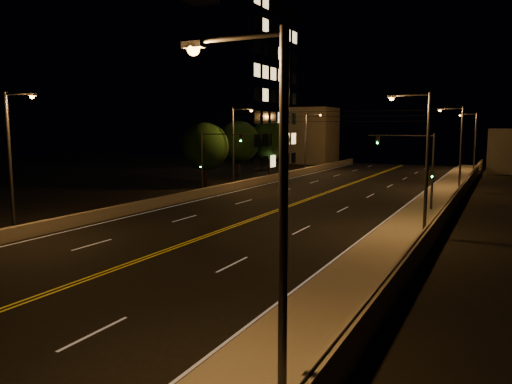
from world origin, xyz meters
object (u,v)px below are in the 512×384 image
at_px(streetlight_2, 458,143).
at_px(traffic_signal_left, 211,156).
at_px(streetlight_4, 13,154).
at_px(tree_1, 239,142).
at_px(streetlight_0, 271,201).
at_px(streetlight_6, 307,138).
at_px(tree_0, 205,146).
at_px(streetlight_1, 422,154).
at_px(streetlight_5, 235,142).
at_px(traffic_signal_right, 419,162).
at_px(tree_2, 270,140).
at_px(building_tower, 202,89).
at_px(streetlight_3, 473,138).

relative_size(streetlight_2, traffic_signal_left, 1.41).
bearing_deg(traffic_signal_left, streetlight_4, -93.15).
distance_m(streetlight_2, tree_1, 27.23).
height_order(streetlight_0, streetlight_6, same).
xyz_separation_m(streetlight_2, tree_0, (-25.12, -8.20, -0.54)).
distance_m(streetlight_4, tree_0, 26.98).
distance_m(streetlight_0, streetlight_1, 21.18).
bearing_deg(streetlight_5, streetlight_4, -90.00).
distance_m(streetlight_0, traffic_signal_left, 36.48).
distance_m(streetlight_2, traffic_signal_right, 14.93).
xyz_separation_m(tree_1, tree_2, (2.04, 5.21, 0.11)).
distance_m(building_tower, tree_2, 12.94).
xyz_separation_m(traffic_signal_left, tree_0, (-4.82, 6.61, 0.59)).
xyz_separation_m(streetlight_0, tree_1, (-27.06, 48.16, -0.36)).
bearing_deg(streetlight_6, tree_1, -118.56).
bearing_deg(streetlight_1, streetlight_3, 90.00).
height_order(traffic_signal_left, building_tower, building_tower).
xyz_separation_m(streetlight_5, traffic_signal_right, (19.91, -6.78, -1.13)).
relative_size(streetlight_5, tree_1, 1.17).
bearing_deg(streetlight_5, traffic_signal_left, -80.73).
distance_m(streetlight_0, building_tower, 63.98).
height_order(streetlight_6, traffic_signal_right, streetlight_6).
height_order(streetlight_1, traffic_signal_right, streetlight_1).
distance_m(streetlight_6, building_tower, 16.95).
relative_size(streetlight_6, tree_2, 1.14).
bearing_deg(streetlight_4, traffic_signal_right, 45.28).
bearing_deg(traffic_signal_left, streetlight_0, -56.16).
height_order(streetlight_0, tree_1, streetlight_0).
bearing_deg(streetlight_2, streetlight_1, -90.00).
distance_m(streetlight_0, streetlight_6, 62.32).
xyz_separation_m(traffic_signal_right, traffic_signal_left, (-18.80, 0.00, 0.00)).
distance_m(streetlight_1, streetlight_2, 23.91).
bearing_deg(streetlight_2, streetlight_0, -90.00).
xyz_separation_m(streetlight_5, tree_0, (-3.71, -0.17, -0.54)).
bearing_deg(tree_0, building_tower, 123.71).
bearing_deg(streetlight_2, streetlight_4, -121.52).
bearing_deg(streetlight_6, streetlight_1, -60.17).
bearing_deg(tree_1, streetlight_3, 37.90).
bearing_deg(streetlight_6, streetlight_2, -32.11).
xyz_separation_m(streetlight_3, tree_2, (-25.01, -15.85, -0.24)).
relative_size(traffic_signal_right, tree_1, 0.83).
bearing_deg(building_tower, tree_0, -56.29).
xyz_separation_m(streetlight_4, streetlight_5, (0.00, 26.89, 0.00)).
height_order(streetlight_3, building_tower, building_tower).
xyz_separation_m(streetlight_2, building_tower, (-35.64, 7.57, 7.11)).
relative_size(streetlight_2, streetlight_4, 1.00).
distance_m(streetlight_1, tree_0, 29.64).
bearing_deg(tree_2, streetlight_3, 32.36).
bearing_deg(streetlight_1, traffic_signal_left, 155.86).
xyz_separation_m(streetlight_2, streetlight_6, (-21.41, 13.44, 0.00)).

